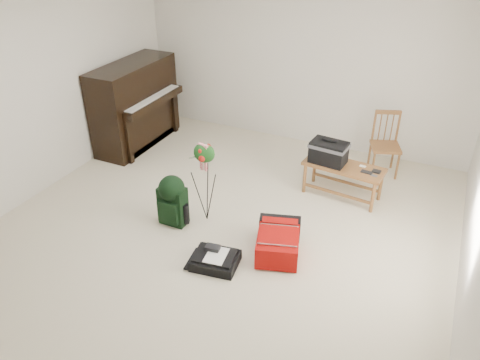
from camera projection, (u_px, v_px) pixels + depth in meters
The scene contains 11 objects.
floor at pixel (217, 235), 5.26m from camera, with size 5.00×5.50×0.01m, color beige.
ceiling at pixel (209, 1), 3.99m from camera, with size 5.00×5.50×0.01m, color white.
wall_back at pixel (303, 61), 6.77m from camera, with size 5.00×0.04×2.50m, color beige.
wall_left at pixel (27, 96), 5.54m from camera, with size 0.04×5.50×2.50m, color beige.
piano at pixel (136, 106), 7.00m from camera, with size 0.71×1.50×1.25m.
bench at pixel (333, 157), 5.74m from camera, with size 1.02×0.49×0.76m.
dining_chair at pixel (386, 145), 6.29m from camera, with size 0.48×0.48×0.86m.
red_suitcase at pixel (280, 239), 4.97m from camera, with size 0.60×0.75×0.28m.
black_duffel at pixel (215, 259), 4.80m from camera, with size 0.51×0.43×0.19m.
green_backpack at pixel (172, 198), 5.30m from camera, with size 0.31×0.30×0.62m.
flower_stand at pixel (205, 183), 5.28m from camera, with size 0.39×0.39×1.02m.
Camera 1 is at (2.02, -3.70, 3.22)m, focal length 35.00 mm.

